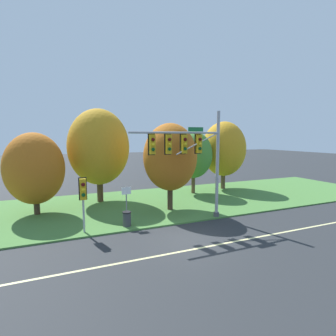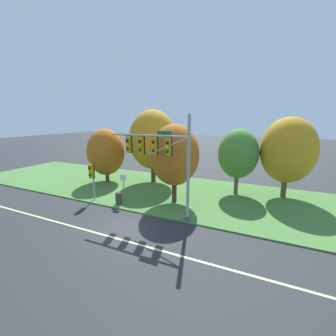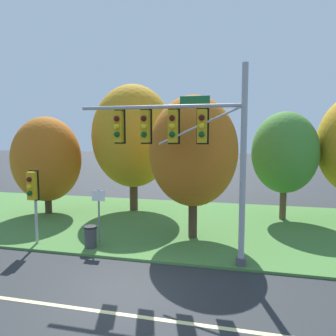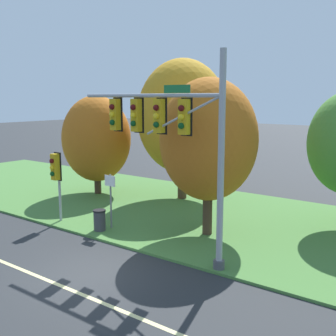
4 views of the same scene
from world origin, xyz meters
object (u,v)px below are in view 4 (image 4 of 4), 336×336
at_px(tree_nearest_road, 97,139).
at_px(pedestrian_signal_near_kerb, 56,171).
at_px(traffic_signal_mast, 170,131).
at_px(tree_left_of_mast, 183,117).
at_px(route_sign_post, 111,194).
at_px(trash_bin, 100,220).
at_px(tree_behind_signpost, 209,140).

bearing_deg(tree_nearest_road, pedestrian_signal_near_kerb, -61.87).
relative_size(traffic_signal_mast, tree_nearest_road, 1.24).
bearing_deg(tree_left_of_mast, route_sign_post, -83.79).
xyz_separation_m(route_sign_post, tree_left_of_mast, (-0.71, 6.57, 3.17)).
relative_size(traffic_signal_mast, trash_bin, 7.90).
bearing_deg(route_sign_post, tree_behind_signpost, 25.79).
bearing_deg(tree_behind_signpost, traffic_signal_mast, -85.82).
relative_size(pedestrian_signal_near_kerb, tree_left_of_mast, 0.41).
bearing_deg(route_sign_post, pedestrian_signal_near_kerb, -163.68).
bearing_deg(tree_behind_signpost, route_sign_post, -154.21).
distance_m(tree_nearest_road, trash_bin, 7.95).
bearing_deg(traffic_signal_mast, pedestrian_signal_near_kerb, 177.73).
xyz_separation_m(tree_left_of_mast, trash_bin, (0.58, -7.15, -4.26)).
distance_m(traffic_signal_mast, tree_nearest_road, 11.22).
xyz_separation_m(tree_nearest_road, tree_behind_signpost, (9.45, -2.59, 0.72)).
bearing_deg(trash_bin, tree_left_of_mast, 94.63).
bearing_deg(pedestrian_signal_near_kerb, tree_left_of_mast, 74.72).
height_order(pedestrian_signal_near_kerb, tree_behind_signpost, tree_behind_signpost).
relative_size(route_sign_post, tree_nearest_road, 0.41).
xyz_separation_m(route_sign_post, tree_nearest_road, (-5.55, 4.48, 1.79)).
distance_m(traffic_signal_mast, pedestrian_signal_near_kerb, 7.20).
bearing_deg(route_sign_post, traffic_signal_mast, -14.57).
bearing_deg(tree_behind_signpost, trash_bin, -148.60).
xyz_separation_m(traffic_signal_mast, tree_nearest_road, (-9.67, 5.55, -1.27)).
relative_size(traffic_signal_mast, tree_left_of_mast, 0.92).
bearing_deg(tree_nearest_road, trash_bin, -43.06).
height_order(route_sign_post, tree_nearest_road, tree_nearest_road).
bearing_deg(pedestrian_signal_near_kerb, tree_nearest_road, 118.13).
relative_size(route_sign_post, trash_bin, 2.63).
height_order(pedestrian_signal_near_kerb, tree_nearest_road, tree_nearest_road).
height_order(route_sign_post, tree_left_of_mast, tree_left_of_mast).
bearing_deg(tree_left_of_mast, tree_nearest_road, -156.62).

